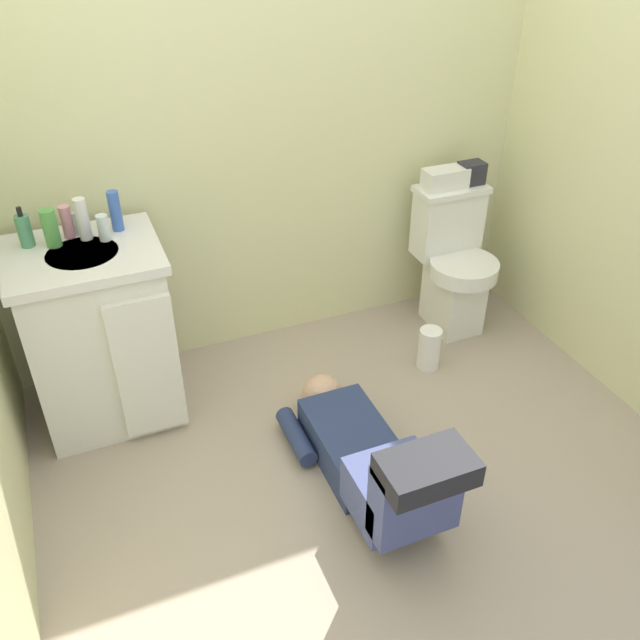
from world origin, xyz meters
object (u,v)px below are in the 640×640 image
tissue_box (445,178)px  bottle_blue (115,211)px  toilet (453,262)px  bottle_white (83,219)px  bottle_clear (103,228)px  person_plumber (371,459)px  toiletry_bag (471,173)px  vanity_cabinet (101,334)px  faucet (75,224)px  soap_dispenser (25,230)px  bottle_pink (67,222)px  bottle_green (51,228)px  paper_towel_roll (429,349)px

tissue_box → bottle_blue: 1.58m
toilet → bottle_blue: (-1.62, 0.09, 0.54)m
bottle_white → bottle_clear: bearing=-29.6°
person_plumber → toiletry_bag: (1.02, 1.02, 0.63)m
bottle_clear → bottle_blue: bearing=49.6°
toilet → vanity_cabinet: size_ratio=0.91×
bottle_clear → bottle_blue: (0.06, 0.07, 0.03)m
toilet → faucet: faucet is taller
tissue_box → bottle_clear: bearing=-177.4°
toilet → tissue_box: 0.44m
person_plumber → toiletry_bag: 1.58m
faucet → toiletry_bag: bearing=-0.3°
toiletry_bag → soap_dispenser: size_ratio=0.75×
toiletry_bag → bottle_clear: 1.79m
toilet → bottle_white: size_ratio=4.31×
soap_dispenser → bottle_pink: soap_dispenser is taller
bottle_pink → bottle_clear: (0.13, -0.08, -0.01)m
bottle_green → bottle_clear: bottle_green is taller
bottle_clear → toiletry_bag: bearing=2.4°
vanity_cabinet → faucet: (-0.00, 0.15, 0.45)m
paper_towel_roll → faucet: bearing=164.2°
vanity_cabinet → soap_dispenser: size_ratio=4.94×
bottle_blue → toiletry_bag: bearing=0.1°
tissue_box → vanity_cabinet: bearing=-175.5°
toilet → vanity_cabinet: (-1.78, -0.05, 0.05)m
bottle_green → faucet: bearing=32.2°
tissue_box → toiletry_bag: 0.15m
faucet → bottle_pink: bottle_pink is taller
vanity_cabinet → toiletry_bag: toiletry_bag is taller
vanity_cabinet → faucet: bearing=91.3°
vanity_cabinet → faucet: size_ratio=8.20×
soap_dispenser → bottle_pink: 0.16m
tissue_box → bottle_blue: bearing=-179.9°
vanity_cabinet → toiletry_bag: 1.93m
person_plumber → soap_dispenser: size_ratio=6.42×
bottle_pink → soap_dispenser: bearing=-173.7°
faucet → bottle_green: (-0.09, -0.06, 0.03)m
bottle_clear → paper_towel_roll: 1.61m
bottle_green → person_plumber: bearing=-45.5°
toiletry_bag → bottle_green: size_ratio=0.80×
toilet → person_plumber: toilet is taller
bottle_green → tissue_box: bearing=1.5°
vanity_cabinet → bottle_clear: size_ratio=7.60×
toilet → person_plumber: (-0.92, -0.93, -0.19)m
faucet → tissue_box: 1.74m
tissue_box → bottle_pink: bottle_pink is taller
faucet → bottle_green: 0.11m
toilet → toiletry_bag: size_ratio=6.05×
toilet → tissue_box: (-0.05, 0.09, 0.43)m
soap_dispenser → bottle_white: bearing=-6.4°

